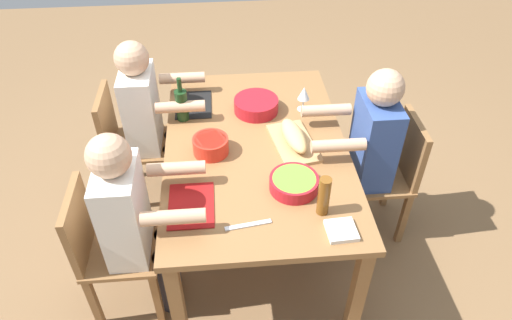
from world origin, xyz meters
TOP-DOWN VIEW (x-y plane):
  - ground_plane at (0.00, 0.00)m, footprint 8.00×8.00m
  - dining_table at (0.00, 0.00)m, footprint 1.65×1.06m
  - chair_near_right at (0.45, -0.85)m, footprint 0.40×0.40m
  - diner_near_right at (0.45, -0.67)m, footprint 0.41×0.53m
  - chair_far_center at (0.00, 0.85)m, footprint 0.40×0.40m
  - diner_far_center at (-0.00, 0.67)m, footprint 0.41×0.53m
  - chair_near_left at (-0.45, -0.85)m, footprint 0.40×0.40m
  - diner_near_left at (-0.45, -0.67)m, footprint 0.41×0.53m
  - serving_bowl_fruit at (-0.35, 0.03)m, footprint 0.28×0.28m
  - serving_bowl_greens at (0.04, -0.26)m, footprint 0.20×0.20m
  - serving_bowl_salad at (0.37, 0.17)m, footprint 0.26×0.26m
  - cutting_board at (0.01, 0.22)m, footprint 0.43×0.29m
  - bread_loaf at (0.01, 0.22)m, footprint 0.33×0.16m
  - wine_bottle at (-0.31, -0.43)m, footprint 0.08×0.08m
  - beer_bottle at (0.55, 0.28)m, footprint 0.06×0.06m
  - wine_glass at (-0.34, 0.33)m, footprint 0.08×0.08m
  - placemat_near_right at (0.45, -0.37)m, footprint 0.32×0.23m
  - placemat_near_left at (-0.45, -0.37)m, footprint 0.32×0.23m
  - carving_knife at (0.61, -0.09)m, footprint 0.06×0.23m
  - napkin_stack at (0.69, 0.35)m, footprint 0.15×0.15m

SIDE VIEW (x-z plane):
  - ground_plane at x=0.00m, z-range 0.00..0.00m
  - chair_near_right at x=0.45m, z-range 0.06..0.91m
  - chair_far_center at x=0.00m, z-range 0.06..0.91m
  - chair_near_left at x=-0.45m, z-range 0.06..0.91m
  - dining_table at x=0.00m, z-range 0.29..1.03m
  - diner_near_right at x=0.45m, z-range 0.10..1.30m
  - diner_far_center at x=0.00m, z-range 0.10..1.30m
  - diner_near_left at x=-0.45m, z-range 0.10..1.30m
  - placemat_near_right at x=0.45m, z-range 0.74..0.75m
  - placemat_near_left at x=-0.45m, z-range 0.74..0.75m
  - carving_knife at x=0.61m, z-range 0.74..0.75m
  - cutting_board at x=0.01m, z-range 0.74..0.76m
  - napkin_stack at x=0.69m, z-range 0.74..0.76m
  - serving_bowl_salad at x=0.37m, z-range 0.75..0.82m
  - serving_bowl_fruit at x=-0.35m, z-range 0.75..0.83m
  - serving_bowl_greens at x=0.04m, z-range 0.75..0.84m
  - bread_loaf at x=0.01m, z-range 0.76..0.85m
  - wine_bottle at x=-0.31m, z-range 0.70..0.99m
  - beer_bottle at x=0.55m, z-range 0.74..0.96m
  - wine_glass at x=-0.34m, z-range 0.77..0.94m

